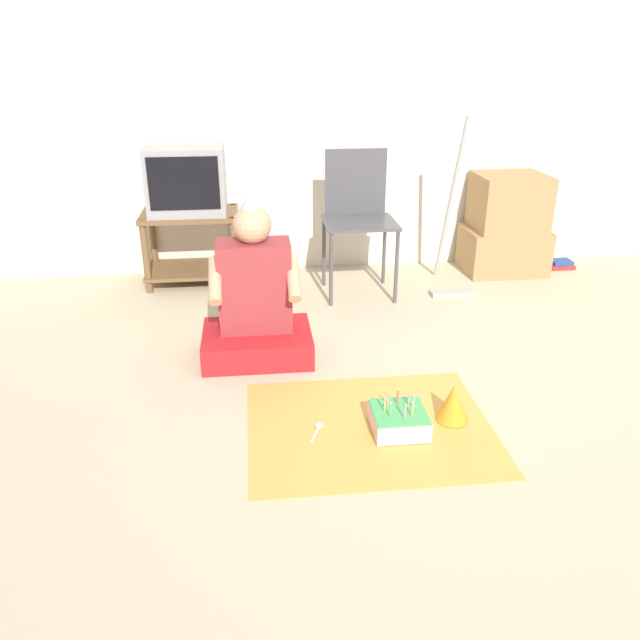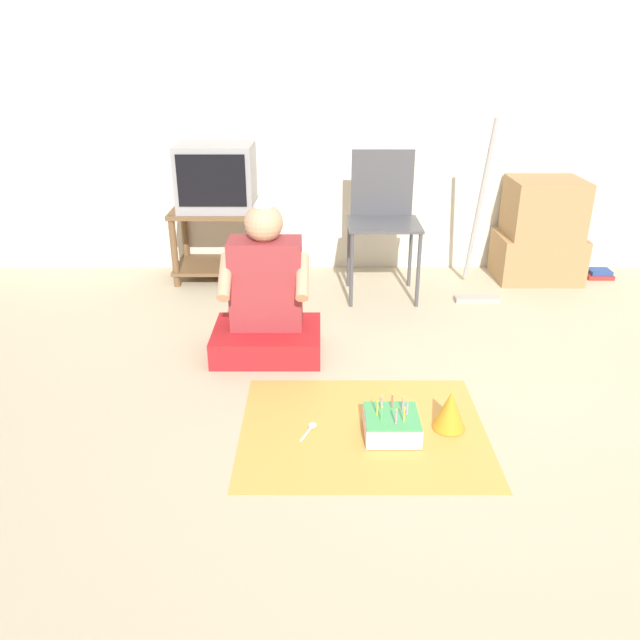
{
  "view_description": "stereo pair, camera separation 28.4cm",
  "coord_description": "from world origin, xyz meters",
  "px_view_note": "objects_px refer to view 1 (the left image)",
  "views": [
    {
      "loc": [
        -0.95,
        -2.14,
        1.5
      ],
      "look_at": [
        -0.65,
        0.44,
        0.35
      ],
      "focal_mm": 35.0,
      "sensor_mm": 36.0,
      "label": 1
    },
    {
      "loc": [
        -0.66,
        -2.16,
        1.5
      ],
      "look_at": [
        -0.65,
        0.44,
        0.35
      ],
      "focal_mm": 35.0,
      "sensor_mm": 36.0,
      "label": 2
    }
  ],
  "objects_px": {
    "folding_chair": "(358,210)",
    "book_pile": "(560,264)",
    "tv": "(187,180)",
    "birthday_cake": "(399,420)",
    "cardboard_box_stack": "(506,226)",
    "party_hat_blue": "(453,402)",
    "person_seated": "(256,305)",
    "dust_mop": "(451,243)"
  },
  "relations": [
    {
      "from": "folding_chair",
      "to": "cardboard_box_stack",
      "type": "distance_m",
      "value": 1.15
    },
    {
      "from": "tv",
      "to": "party_hat_blue",
      "type": "distance_m",
      "value": 2.34
    },
    {
      "from": "person_seated",
      "to": "tv",
      "type": "bearing_deg",
      "value": 109.31
    },
    {
      "from": "tv",
      "to": "cardboard_box_stack",
      "type": "bearing_deg",
      "value": -0.62
    },
    {
      "from": "person_seated",
      "to": "folding_chair",
      "type": "bearing_deg",
      "value": 52.6
    },
    {
      "from": "folding_chair",
      "to": "party_hat_blue",
      "type": "relative_size",
      "value": 5.24
    },
    {
      "from": "dust_mop",
      "to": "book_pile",
      "type": "relative_size",
      "value": 6.29
    },
    {
      "from": "dust_mop",
      "to": "birthday_cake",
      "type": "xyz_separation_m",
      "value": [
        -0.7,
        -1.59,
        -0.27
      ]
    },
    {
      "from": "book_pile",
      "to": "person_seated",
      "type": "distance_m",
      "value": 2.53
    },
    {
      "from": "book_pile",
      "to": "party_hat_blue",
      "type": "distance_m",
      "value": 2.36
    },
    {
      "from": "person_seated",
      "to": "cardboard_box_stack",
      "type": "bearing_deg",
      "value": 32.49
    },
    {
      "from": "book_pile",
      "to": "cardboard_box_stack",
      "type": "bearing_deg",
      "value": -177.9
    },
    {
      "from": "cardboard_box_stack",
      "to": "birthday_cake",
      "type": "relative_size",
      "value": 3.04
    },
    {
      "from": "tv",
      "to": "folding_chair",
      "type": "distance_m",
      "value": 1.13
    },
    {
      "from": "birthday_cake",
      "to": "tv",
      "type": "bearing_deg",
      "value": 116.76
    },
    {
      "from": "party_hat_blue",
      "to": "tv",
      "type": "bearing_deg",
      "value": 123.0
    },
    {
      "from": "cardboard_box_stack",
      "to": "folding_chair",
      "type": "bearing_deg",
      "value": -167.2
    },
    {
      "from": "dust_mop",
      "to": "tv",
      "type": "bearing_deg",
      "value": 168.07
    },
    {
      "from": "book_pile",
      "to": "dust_mop",
      "type": "bearing_deg",
      "value": -159.98
    },
    {
      "from": "birthday_cake",
      "to": "person_seated",
      "type": "bearing_deg",
      "value": 126.12
    },
    {
      "from": "folding_chair",
      "to": "cardboard_box_stack",
      "type": "relative_size",
      "value": 1.31
    },
    {
      "from": "cardboard_box_stack",
      "to": "book_pile",
      "type": "bearing_deg",
      "value": 2.1
    },
    {
      "from": "tv",
      "to": "party_hat_blue",
      "type": "relative_size",
      "value": 2.86
    },
    {
      "from": "person_seated",
      "to": "birthday_cake",
      "type": "height_order",
      "value": "person_seated"
    },
    {
      "from": "dust_mop",
      "to": "birthday_cake",
      "type": "height_order",
      "value": "dust_mop"
    },
    {
      "from": "folding_chair",
      "to": "person_seated",
      "type": "bearing_deg",
      "value": -127.4
    },
    {
      "from": "tv",
      "to": "person_seated",
      "type": "distance_m",
      "value": 1.3
    },
    {
      "from": "folding_chair",
      "to": "person_seated",
      "type": "distance_m",
      "value": 1.14
    },
    {
      "from": "dust_mop",
      "to": "birthday_cake",
      "type": "bearing_deg",
      "value": -113.83
    },
    {
      "from": "dust_mop",
      "to": "party_hat_blue",
      "type": "distance_m",
      "value": 1.62
    },
    {
      "from": "folding_chair",
      "to": "book_pile",
      "type": "distance_m",
      "value": 1.67
    },
    {
      "from": "book_pile",
      "to": "party_hat_blue",
      "type": "xyz_separation_m",
      "value": [
        -1.41,
        -1.89,
        0.07
      ]
    },
    {
      "from": "tv",
      "to": "book_pile",
      "type": "height_order",
      "value": "tv"
    },
    {
      "from": "tv",
      "to": "dust_mop",
      "type": "xyz_separation_m",
      "value": [
        1.69,
        -0.36,
        -0.38
      ]
    },
    {
      "from": "dust_mop",
      "to": "cardboard_box_stack",
      "type": "bearing_deg",
      "value": 33.57
    },
    {
      "from": "birthday_cake",
      "to": "party_hat_blue",
      "type": "xyz_separation_m",
      "value": [
        0.25,
        0.05,
        0.04
      ]
    },
    {
      "from": "tv",
      "to": "folding_chair",
      "type": "relative_size",
      "value": 0.55
    },
    {
      "from": "tv",
      "to": "cardboard_box_stack",
      "type": "distance_m",
      "value": 2.22
    },
    {
      "from": "person_seated",
      "to": "birthday_cake",
      "type": "distance_m",
      "value": 1.0
    },
    {
      "from": "person_seated",
      "to": "book_pile",
      "type": "bearing_deg",
      "value": 27.21
    },
    {
      "from": "book_pile",
      "to": "tv",
      "type": "bearing_deg",
      "value": 179.85
    },
    {
      "from": "person_seated",
      "to": "birthday_cake",
      "type": "relative_size",
      "value": 3.81
    }
  ]
}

